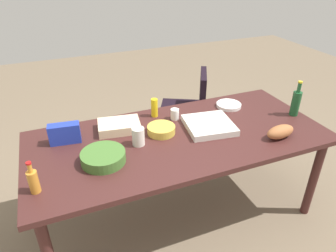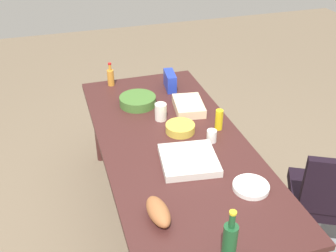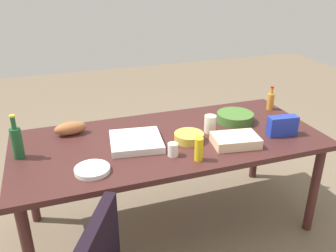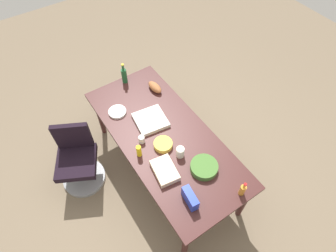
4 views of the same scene
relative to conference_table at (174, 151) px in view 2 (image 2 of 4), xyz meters
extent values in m
plane|color=#776650|center=(0.00, 0.00, -0.72)|extent=(10.00, 10.00, 0.00)
cube|color=#42201E|center=(0.00, 0.00, 0.06)|extent=(2.26, 1.01, 0.04)
cylinder|color=#42201E|center=(-1.04, -0.42, -0.34)|extent=(0.07, 0.07, 0.76)
cylinder|color=#42201E|center=(-1.04, 0.42, -0.34)|extent=(0.07, 0.07, 0.76)
cylinder|color=gray|center=(0.47, 0.99, -0.70)|extent=(0.56, 0.56, 0.05)
cylinder|color=gray|center=(0.47, 0.99, -0.48)|extent=(0.06, 0.06, 0.39)
cube|color=black|center=(0.47, 0.99, -0.28)|extent=(0.65, 0.65, 0.09)
cylinder|color=#1C522A|center=(1.04, -0.05, 0.18)|extent=(0.07, 0.07, 0.21)
cylinder|color=#1C522A|center=(1.04, -0.05, 0.33)|extent=(0.03, 0.03, 0.08)
cylinder|color=gold|center=(1.04, -0.05, 0.37)|extent=(0.04, 0.04, 0.01)
cylinder|color=orange|center=(-1.03, -0.26, 0.15)|extent=(0.06, 0.06, 0.14)
cylinder|color=orange|center=(-1.03, -0.26, 0.25)|extent=(0.03, 0.03, 0.06)
cylinder|color=red|center=(-1.03, -0.26, 0.28)|extent=(0.03, 0.03, 0.01)
cylinder|color=#44712F|center=(-0.60, -0.11, 0.11)|extent=(0.30, 0.30, 0.07)
cylinder|color=white|center=(0.61, 0.29, 0.09)|extent=(0.27, 0.27, 0.03)
cube|color=silver|center=(0.26, 0.02, 0.10)|extent=(0.41, 0.41, 0.05)
cylinder|color=white|center=(-0.33, 0.00, 0.14)|extent=(0.09, 0.09, 0.13)
cube|color=beige|center=(-0.40, 0.25, 0.11)|extent=(0.35, 0.27, 0.07)
cube|color=#223AB7|center=(-0.81, 0.23, 0.15)|extent=(0.23, 0.11, 0.15)
cylinder|color=gold|center=(-0.12, 0.09, 0.11)|extent=(0.25, 0.25, 0.06)
ellipsoid|color=#A86338|center=(0.69, -0.31, 0.13)|extent=(0.25, 0.13, 0.10)
cylinder|color=yellow|center=(-0.07, 0.37, 0.15)|extent=(0.07, 0.07, 0.16)
cylinder|color=white|center=(0.07, 0.26, 0.12)|extent=(0.08, 0.08, 0.09)
camera|label=1|loc=(-0.83, -1.82, 1.31)|focal=33.03mm
camera|label=2|loc=(2.24, -0.73, 1.67)|focal=43.19mm
camera|label=3|loc=(0.79, 2.23, 1.24)|focal=38.06mm
camera|label=4|loc=(-1.59, 1.01, 2.76)|focal=29.99mm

